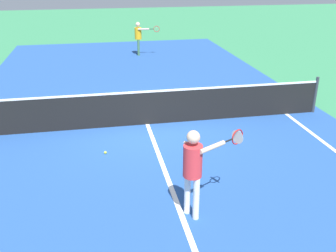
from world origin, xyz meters
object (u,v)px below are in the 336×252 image
(player_near, at_px, (194,164))
(tennis_ball_near_net, at_px, (105,152))
(player_far, at_px, (139,35))
(net, at_px, (147,107))

(player_near, height_order, tennis_ball_near_net, player_near)
(player_far, height_order, tennis_ball_near_net, player_far)
(player_near, relative_size, tennis_ball_near_net, 24.49)
(player_far, bearing_deg, tennis_ball_near_net, -101.41)
(net, distance_m, player_near, 4.26)
(player_near, xyz_separation_m, player_far, (0.66, 12.89, -0.05))
(net, relative_size, player_near, 6.19)
(player_near, bearing_deg, net, 92.62)
(player_near, distance_m, player_far, 12.90)
(net, distance_m, tennis_ball_near_net, 2.03)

